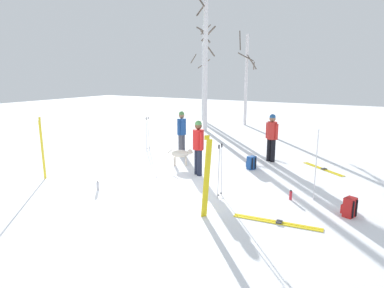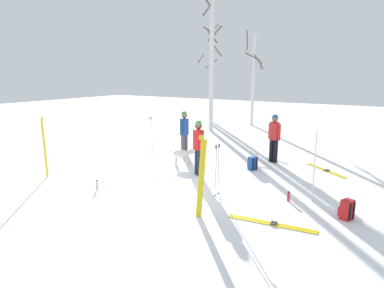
{
  "view_description": "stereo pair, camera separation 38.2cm",
  "coord_description": "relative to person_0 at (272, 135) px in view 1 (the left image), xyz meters",
  "views": [
    {
      "loc": [
        5.38,
        -6.81,
        3.1
      ],
      "look_at": [
        0.43,
        1.84,
        1.0
      ],
      "focal_mm": 31.24,
      "sensor_mm": 36.0,
      "label": 1
    },
    {
      "loc": [
        5.71,
        -6.61,
        3.1
      ],
      "look_at": [
        0.43,
        1.84,
        1.0
      ],
      "focal_mm": 31.24,
      "sensor_mm": 36.0,
      "label": 2
    }
  ],
  "objects": [
    {
      "name": "ski_pair_planted_0",
      "position": [
        2.05,
        -3.12,
        -0.09
      ],
      "size": [
        0.03,
        0.21,
        1.79
      ],
      "color": "white",
      "rests_on": "ground_plane"
    },
    {
      "name": "backpack_1",
      "position": [
        2.92,
        -3.82,
        -0.77
      ],
      "size": [
        0.34,
        0.32,
        0.44
      ],
      "color": "red",
      "rests_on": "ground_plane"
    },
    {
      "name": "birch_tree_3",
      "position": [
        -3.99,
        7.83,
        1.85
      ],
      "size": [
        1.21,
        1.2,
        5.63
      ],
      "color": "silver",
      "rests_on": "ground_plane"
    },
    {
      "name": "dog",
      "position": [
        -2.52,
        -2.05,
        -0.59
      ],
      "size": [
        0.8,
        0.5,
        0.57
      ],
      "color": "beige",
      "rests_on": "ground_plane"
    },
    {
      "name": "person_1",
      "position": [
        -1.48,
        -2.74,
        0.0
      ],
      "size": [
        0.44,
        0.34,
        1.72
      ],
      "color": "#1E2338",
      "rests_on": "ground_plane"
    },
    {
      "name": "backpack_0",
      "position": [
        -0.26,
        -1.31,
        -0.77
      ],
      "size": [
        0.34,
        0.32,
        0.44
      ],
      "color": "#1E4C99",
      "rests_on": "ground_plane"
    },
    {
      "name": "birch_tree_1",
      "position": [
        -6.28,
        6.84,
        2.58
      ],
      "size": [
        0.93,
        0.84,
        6.97
      ],
      "color": "silver",
      "rests_on": "ground_plane"
    },
    {
      "name": "ski_pair_planted_1",
      "position": [
        0.17,
        -5.37,
        -0.07
      ],
      "size": [
        0.17,
        0.2,
        1.83
      ],
      "color": "yellow",
      "rests_on": "ground_plane"
    },
    {
      "name": "ski_poles_1",
      "position": [
        -0.08,
        -4.14,
        -0.24
      ],
      "size": [
        0.07,
        0.26,
        1.39
      ],
      "color": "#B2B2BC",
      "rests_on": "ground_plane"
    },
    {
      "name": "birch_tree_0",
      "position": [
        -7.23,
        8.37,
        2.18
      ],
      "size": [
        1.19,
        1.38,
        6.23
      ],
      "color": "silver",
      "rests_on": "ground_plane"
    },
    {
      "name": "person_0",
      "position": [
        0.0,
        0.0,
        0.0
      ],
      "size": [
        0.49,
        0.34,
        1.72
      ],
      "color": "black",
      "rests_on": "ground_plane"
    },
    {
      "name": "ski_poles_0",
      "position": [
        -4.95,
        -0.74,
        -0.24
      ],
      "size": [
        0.07,
        0.23,
        1.38
      ],
      "color": "#B2B2BC",
      "rests_on": "ground_plane"
    },
    {
      "name": "water_bottle_0",
      "position": [
        -3.17,
        -5.33,
        -0.86
      ],
      "size": [
        0.08,
        0.08,
        0.26
      ],
      "color": "silver",
      "rests_on": "ground_plane"
    },
    {
      "name": "ski_pair_lying_1",
      "position": [
        1.63,
        -4.92,
        -0.97
      ],
      "size": [
        1.87,
        0.36,
        0.05
      ],
      "color": "yellow",
      "rests_on": "ground_plane"
    },
    {
      "name": "birch_tree_2",
      "position": [
        -5.17,
        4.76,
        2.82
      ],
      "size": [
        0.87,
        0.97,
        7.4
      ],
      "color": "white",
      "rests_on": "ground_plane"
    },
    {
      "name": "ski_pair_lying_0",
      "position": [
        1.82,
        -0.14,
        -0.97
      ],
      "size": [
        1.47,
        1.25,
        0.05
      ],
      "color": "yellow",
      "rests_on": "ground_plane"
    },
    {
      "name": "water_bottle_1",
      "position": [
        1.55,
        -3.44,
        -0.86
      ],
      "size": [
        0.07,
        0.07,
        0.25
      ],
      "color": "red",
      "rests_on": "ground_plane"
    },
    {
      "name": "person_2",
      "position": [
        -3.26,
        -0.82,
        0.0
      ],
      "size": [
        0.34,
        0.52,
        1.72
      ],
      "color": "#4C4C56",
      "rests_on": "ground_plane"
    },
    {
      "name": "ground_plane",
      "position": [
        -2.04,
        -4.74,
        -0.98
      ],
      "size": [
        60.0,
        60.0,
        0.0
      ],
      "primitive_type": "plane",
      "color": "white"
    },
    {
      "name": "ski_pair_planted_2",
      "position": [
        -5.29,
        -5.39,
        -0.05
      ],
      "size": [
        0.1,
        0.16,
        1.87
      ],
      "color": "yellow",
      "rests_on": "ground_plane"
    }
  ]
}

